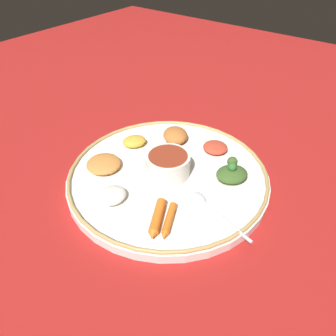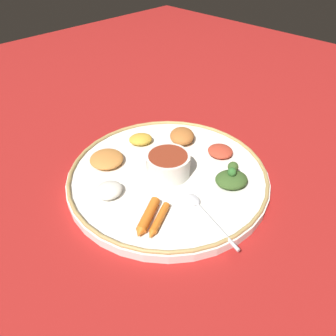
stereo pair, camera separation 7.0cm
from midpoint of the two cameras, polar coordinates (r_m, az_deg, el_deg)
ground_plane at (r=0.73m, az=-2.77°, el=-2.26°), size 2.40×2.40×0.00m
platter at (r=0.72m, az=-2.80°, el=-1.66°), size 0.44×0.44×0.02m
platter_rim at (r=0.71m, az=-2.83°, el=-0.87°), size 0.43×0.43×0.01m
center_bowl at (r=0.70m, az=-2.89°, el=0.60°), size 0.10×0.10×0.05m
spoon at (r=0.63m, az=4.30°, el=-7.08°), size 0.06×0.16×0.01m
greens_pile at (r=0.70m, az=8.36°, el=-0.94°), size 0.09×0.09×0.04m
carrot_near_spoon at (r=0.60m, az=-5.30°, el=-8.99°), size 0.09×0.06×0.02m
carrot_outer at (r=0.60m, az=-3.25°, el=-9.37°), size 0.08×0.05×0.01m
mound_squash at (r=0.74m, az=-13.91°, el=0.61°), size 0.10×0.10×0.02m
mound_chickpea at (r=0.81m, az=-1.20°, el=5.70°), size 0.09×0.09×0.03m
mound_lentil_yellow at (r=0.80m, az=-8.45°, el=4.56°), size 0.07×0.07×0.02m
mound_berbere_red at (r=0.78m, az=5.77°, el=3.52°), size 0.07×0.07×0.02m
mound_rice_white at (r=0.66m, az=-12.76°, el=-4.84°), size 0.06×0.05×0.02m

